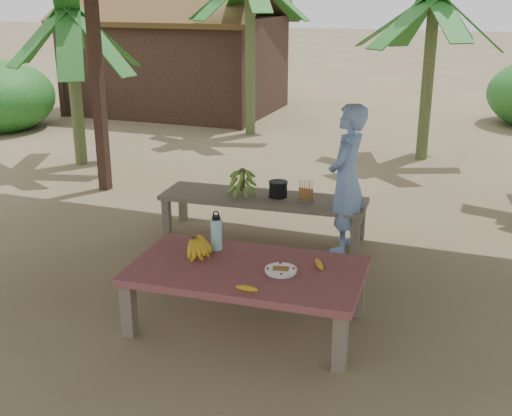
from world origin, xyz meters
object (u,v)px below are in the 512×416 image
(ripe_banana_bunch, at_px, (194,245))
(plate, at_px, (281,271))
(cooking_pot, at_px, (278,190))
(woman, at_px, (346,179))
(water_flask, at_px, (216,233))
(work_table, at_px, (247,275))
(bench, at_px, (263,202))

(ripe_banana_bunch, xyz_separation_m, plate, (0.78, -0.09, -0.07))
(ripe_banana_bunch, xyz_separation_m, cooking_pot, (0.12, 1.84, -0.05))
(woman, bearing_deg, water_flask, -19.40)
(work_table, height_order, plate, plate)
(ripe_banana_bunch, distance_m, plate, 0.78)
(woman, bearing_deg, work_table, -5.43)
(ripe_banana_bunch, distance_m, water_flask, 0.22)
(bench, relative_size, water_flask, 6.63)
(work_table, relative_size, plate, 7.51)
(bench, height_order, ripe_banana_bunch, ripe_banana_bunch)
(plate, bearing_deg, water_flask, 157.93)
(water_flask, bearing_deg, woman, 64.30)
(work_table, bearing_deg, cooking_pot, 98.00)
(cooking_pot, bearing_deg, plate, -71.15)
(work_table, bearing_deg, ripe_banana_bunch, 166.61)
(cooking_pot, relative_size, woman, 0.13)
(cooking_pot, bearing_deg, woman, -9.54)
(cooking_pot, bearing_deg, water_flask, -89.56)
(work_table, height_order, water_flask, water_flask)
(plate, relative_size, woman, 0.16)
(ripe_banana_bunch, height_order, cooking_pot, ripe_banana_bunch)
(bench, relative_size, woman, 1.48)
(ripe_banana_bunch, height_order, plate, ripe_banana_bunch)
(woman, bearing_deg, bench, -88.78)
(plate, relative_size, cooking_pot, 1.27)
(plate, height_order, water_flask, water_flask)
(bench, xyz_separation_m, plate, (0.81, -1.89, 0.12))
(ripe_banana_bunch, xyz_separation_m, woman, (0.87, 1.72, 0.17))
(cooking_pot, bearing_deg, work_table, -78.85)
(work_table, xyz_separation_m, plate, (0.28, -0.00, 0.08))
(plate, bearing_deg, bench, 113.32)
(plate, bearing_deg, cooking_pot, 108.85)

